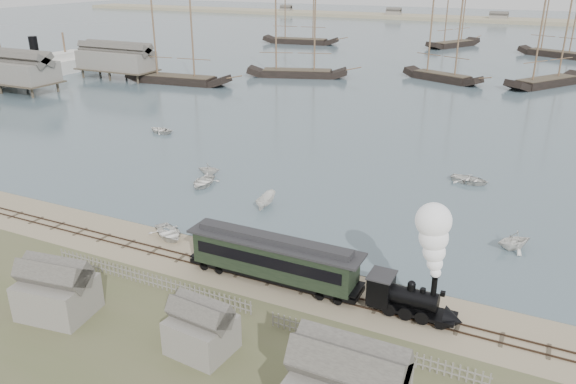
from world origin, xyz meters
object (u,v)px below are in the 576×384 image
at_px(beached_dinghy, 169,233).
at_px(steamship, 36,57).
at_px(passenger_coach, 274,257).
at_px(locomotive, 426,271).

distance_m(beached_dinghy, steamship, 95.63).
bearing_deg(steamship, passenger_coach, -121.87).
xyz_separation_m(passenger_coach, steamship, (-91.25, 57.35, 2.42)).
bearing_deg(locomotive, passenger_coach, 180.00).
bearing_deg(beached_dinghy, locomotive, -65.49).
bearing_deg(passenger_coach, steamship, 147.85).
xyz_separation_m(locomotive, beached_dinghy, (-24.88, 2.88, -3.59)).
xyz_separation_m(beached_dinghy, steamship, (-78.48, 54.48, 4.24)).
bearing_deg(beached_dinghy, passenger_coach, -71.59).
distance_m(locomotive, beached_dinghy, 25.31).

